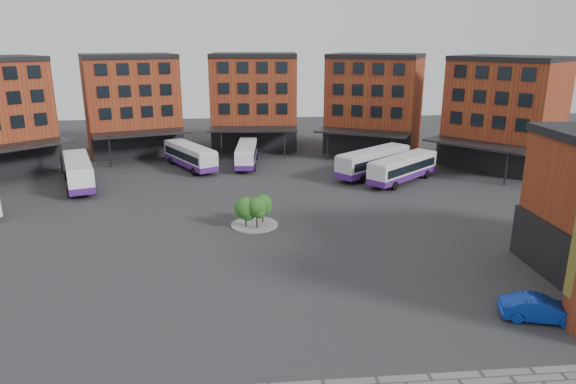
{
  "coord_description": "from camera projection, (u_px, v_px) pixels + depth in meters",
  "views": [
    {
      "loc": [
        0.94,
        -33.12,
        16.76
      ],
      "look_at": [
        4.89,
        9.22,
        4.0
      ],
      "focal_mm": 32.0,
      "sensor_mm": 36.0,
      "label": 1
    }
  ],
  "objects": [
    {
      "name": "ground",
      "position": [
        231.0,
        285.0,
        36.32
      ],
      "size": [
        160.0,
        160.0,
        0.0
      ],
      "primitive_type": "plane",
      "color": "#28282B",
      "rests_on": "ground"
    },
    {
      "name": "main_building",
      "position": [
        198.0,
        111.0,
        70.29
      ],
      "size": [
        94.14,
        42.48,
        14.6
      ],
      "color": "maroon",
      "rests_on": "ground"
    },
    {
      "name": "tree_island",
      "position": [
        254.0,
        209.0,
        47.09
      ],
      "size": [
        4.4,
        4.4,
        3.02
      ],
      "color": "gray",
      "rests_on": "ground"
    },
    {
      "name": "bus_b",
      "position": [
        78.0,
        172.0,
        59.89
      ],
      "size": [
        6.54,
        12.19,
        3.37
      ],
      "rotation": [
        0.0,
        0.0,
        0.34
      ],
      "color": "white",
      "rests_on": "ground"
    },
    {
      "name": "bus_c",
      "position": [
        190.0,
        156.0,
        68.38
      ],
      "size": [
        7.9,
        11.08,
        3.18
      ],
      "rotation": [
        0.0,
        0.0,
        0.52
      ],
      "color": "silver",
      "rests_on": "ground"
    },
    {
      "name": "bus_d",
      "position": [
        247.0,
        154.0,
        70.12
      ],
      "size": [
        3.28,
        10.81,
        3.0
      ],
      "rotation": [
        0.0,
        0.0,
        -0.08
      ],
      "color": "white",
      "rests_on": "ground"
    },
    {
      "name": "bus_e",
      "position": [
        373.0,
        162.0,
        64.71
      ],
      "size": [
        11.04,
        9.58,
        3.36
      ],
      "rotation": [
        0.0,
        0.0,
        -0.9
      ],
      "color": "silver",
      "rests_on": "ground"
    },
    {
      "name": "bus_f",
      "position": [
        403.0,
        168.0,
        61.89
      ],
      "size": [
        10.35,
        9.38,
        3.2
      ],
      "rotation": [
        0.0,
        0.0,
        -0.86
      ],
      "color": "silver",
      "rests_on": "ground"
    },
    {
      "name": "blue_car",
      "position": [
        540.0,
        309.0,
        31.59
      ],
      "size": [
        4.97,
        2.89,
        1.55
      ],
      "primitive_type": "imported",
      "rotation": [
        0.0,
        0.0,
        1.29
      ],
      "color": "#0B2D9A",
      "rests_on": "ground"
    }
  ]
}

